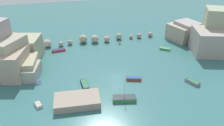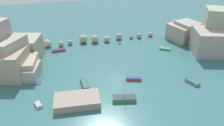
{
  "view_description": "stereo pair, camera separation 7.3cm",
  "coord_description": "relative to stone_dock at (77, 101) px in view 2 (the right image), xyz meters",
  "views": [
    {
      "loc": [
        -11.78,
        -42.04,
        28.68
      ],
      "look_at": [
        0.0,
        5.42,
        1.0
      ],
      "focal_mm": 34.46,
      "sensor_mm": 36.0,
      "label": 1
    },
    {
      "loc": [
        -11.7,
        -42.06,
        28.68
      ],
      "look_at": [
        0.0,
        5.42,
        1.0
      ],
      "focal_mm": 34.46,
      "sensor_mm": 36.0,
      "label": 2
    }
  ],
  "objects": [
    {
      "name": "cliff_headland_right",
      "position": [
        41.49,
        19.1,
        2.75
      ],
      "size": [
        18.85,
        22.24,
        11.97
      ],
      "color": "#A3998D",
      "rests_on": "ground"
    },
    {
      "name": "moored_boat_7",
      "position": [
        -8.69,
        19.71,
        -0.48
      ],
      "size": [
        1.25,
        3.1,
        0.63
      ],
      "rotation": [
        0.0,
        0.0,
        4.75
      ],
      "color": "#417D46",
      "rests_on": "cove_water"
    },
    {
      "name": "cliff_headland_left",
      "position": [
        -14.48,
        17.94,
        3.08
      ],
      "size": [
        16.03,
        18.58,
        12.83
      ],
      "color": "#A19881",
      "rests_on": "ground"
    },
    {
      "name": "cove_water",
      "position": [
        10.42,
        7.46,
        -0.79
      ],
      "size": [
        160.0,
        160.0,
        0.0
      ],
      "primitive_type": "plane",
      "color": "#366C6C",
      "rests_on": "ground"
    },
    {
      "name": "moored_boat_0",
      "position": [
        26.65,
        0.81,
        -0.44
      ],
      "size": [
        2.61,
        3.61,
        0.67
      ],
      "rotation": [
        0.0,
        0.0,
        2.01
      ],
      "color": "gray",
      "rests_on": "cove_water"
    },
    {
      "name": "moored_boat_4",
      "position": [
        -8.47,
        10.24,
        -0.47
      ],
      "size": [
        2.29,
        2.99,
        0.61
      ],
      "rotation": [
        0.0,
        0.0,
        5.21
      ],
      "color": "white",
      "rests_on": "cove_water"
    },
    {
      "name": "rock_breakwater",
      "position": [
        4.93,
        29.5,
        0.34
      ],
      "size": [
        40.55,
        3.53,
        2.62
      ],
      "color": "tan",
      "rests_on": "ground"
    },
    {
      "name": "moored_boat_3",
      "position": [
        13.89,
        5.46,
        -0.42
      ],
      "size": [
        3.8,
        2.16,
        0.72
      ],
      "rotation": [
        0.0,
        0.0,
        5.99
      ],
      "color": "red",
      "rests_on": "cove_water"
    },
    {
      "name": "channel_buoy",
      "position": [
        16.18,
        25.84,
        -0.52
      ],
      "size": [
        0.54,
        0.54,
        0.54
      ],
      "primitive_type": "sphere",
      "color": "red",
      "rests_on": "cove_water"
    },
    {
      "name": "moored_boat_5",
      "position": [
        2.25,
        5.83,
        -0.43
      ],
      "size": [
        1.63,
        4.11,
        0.7
      ],
      "rotation": [
        0.0,
        0.0,
        4.8
      ],
      "color": "navy",
      "rests_on": "cove_water"
    },
    {
      "name": "moored_boat_6",
      "position": [
        -7.67,
        1.23,
        -0.51
      ],
      "size": [
        1.88,
        2.49,
        0.53
      ],
      "rotation": [
        0.0,
        0.0,
        5.06
      ],
      "color": "silver",
      "rests_on": "cove_water"
    },
    {
      "name": "moored_boat_8",
      "position": [
        28.53,
        18.82,
        -0.51
      ],
      "size": [
        3.27,
        2.86,
        0.55
      ],
      "rotation": [
        0.0,
        0.0,
        5.67
      ],
      "color": "#408954",
      "rests_on": "cove_water"
    },
    {
      "name": "moored_boat_2",
      "position": [
        9.53,
        -1.22,
        -0.36
      ],
      "size": [
        5.17,
        2.81,
        4.37
      ],
      "rotation": [
        0.0,
        0.0,
        2.95
      ],
      "color": "#3E8749",
      "rests_on": "cove_water"
    },
    {
      "name": "moored_boat_1",
      "position": [
        -2.97,
        25.5,
        -0.51
      ],
      "size": [
        4.1,
        1.83,
        0.57
      ],
      "rotation": [
        0.0,
        0.0,
        3.25
      ],
      "color": "red",
      "rests_on": "cove_water"
    },
    {
      "name": "stone_dock",
      "position": [
        0.0,
        0.0,
        0.0
      ],
      "size": [
        9.4,
        5.73,
        1.58
      ],
      "primitive_type": "cube",
      "rotation": [
        0.0,
        0.0,
        -0.07
      ],
      "color": "gray",
      "rests_on": "ground"
    }
  ]
}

